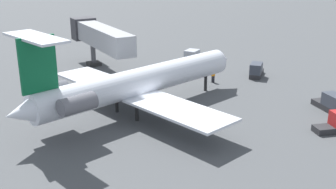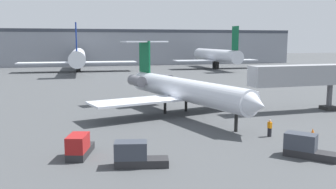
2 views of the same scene
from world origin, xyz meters
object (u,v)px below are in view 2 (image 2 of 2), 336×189
object	(u,v)px
baggage_tug_trailing	(79,147)
jet_bridge	(315,75)
ground_crew_marshaller	(270,128)
parked_airliner_centre	(216,56)
baggage_tug_spare	(136,155)
traffic_cone_near	(313,131)
regional_jet	(181,89)
baggage_tug_lead	(305,147)
parked_airliner_west_mid	(78,57)

from	to	relation	value
baggage_tug_trailing	jet_bridge	bearing A→B (deg)	21.58
ground_crew_marshaller	parked_airliner_centre	bearing A→B (deg)	71.13
baggage_tug_spare	parked_airliner_centre	size ratio (longest dim) A/B	0.13
jet_bridge	traffic_cone_near	xyz separation A→B (m)	(-7.86, -10.61, -4.46)
regional_jet	baggage_tug_trailing	distance (m)	19.68
jet_bridge	baggage_tug_lead	distance (m)	21.82
parked_airliner_centre	regional_jet	bearing A→B (deg)	-115.61
baggage_tug_lead	baggage_tug_trailing	xyz separation A→B (m)	(-17.52, 4.72, 0.00)
baggage_tug_trailing	ground_crew_marshaller	bearing A→B (deg)	5.35
ground_crew_marshaller	baggage_tug_trailing	distance (m)	18.19
ground_crew_marshaller	baggage_tug_lead	bearing A→B (deg)	-95.21
regional_jet	baggage_tug_lead	size ratio (longest dim) A/B	7.04
baggage_tug_trailing	traffic_cone_near	size ratio (longest dim) A/B	7.69
jet_bridge	parked_airliner_centre	size ratio (longest dim) A/B	0.50
jet_bridge	parked_airliner_centre	distance (m)	73.84
baggage_tug_trailing	baggage_tug_spare	xyz separation A→B (m)	(4.00, -3.39, 0.00)
ground_crew_marshaller	regional_jet	bearing A→B (deg)	111.79
jet_bridge	baggage_tug_trailing	xyz separation A→B (m)	(-30.77, -12.17, -3.90)
baggage_tug_lead	jet_bridge	bearing A→B (deg)	51.89
baggage_tug_lead	baggage_tug_spare	world-z (taller)	same
regional_jet	baggage_tug_spare	size ratio (longest dim) A/B	6.53
baggage_tug_spare	regional_jet	bearing A→B (deg)	63.59
ground_crew_marshaller	traffic_cone_near	world-z (taller)	ground_crew_marshaller
regional_jet	ground_crew_marshaller	distance (m)	14.13
ground_crew_marshaller	traffic_cone_near	distance (m)	4.84
traffic_cone_near	parked_airliner_west_mid	size ratio (longest dim) A/B	0.01
ground_crew_marshaller	baggage_tug_lead	world-z (taller)	baggage_tug_lead
jet_bridge	ground_crew_marshaller	size ratio (longest dim) A/B	9.84
baggage_tug_spare	parked_airliner_centre	xyz separation A→B (m)	(42.37, 87.73, 3.50)
baggage_tug_trailing	parked_airliner_centre	bearing A→B (deg)	61.20
ground_crew_marshaller	parked_airliner_centre	distance (m)	87.42
ground_crew_marshaller	parked_airliner_centre	size ratio (longest dim) A/B	0.05
baggage_tug_lead	parked_airliner_centre	size ratio (longest dim) A/B	0.12
baggage_tug_spare	parked_airliner_centre	bearing A→B (deg)	64.23
regional_jet	baggage_tug_lead	distance (m)	20.02
regional_jet	baggage_tug_spare	xyz separation A→B (m)	(-8.94, -18.01, -2.44)
baggage_tug_spare	parked_airliner_west_mid	world-z (taller)	parked_airliner_west_mid
regional_jet	baggage_tug_spare	bearing A→B (deg)	-116.41
jet_bridge	baggage_tug_lead	size ratio (longest dim) A/B	4.27
ground_crew_marshaller	parked_airliner_centre	xyz separation A→B (m)	(28.26, 82.65, 3.48)
baggage_tug_lead	parked_airliner_west_mid	xyz separation A→B (m)	(-15.67, 88.50, 3.62)
ground_crew_marshaller	jet_bridge	bearing A→B (deg)	39.60
baggage_tug_trailing	traffic_cone_near	distance (m)	22.97
jet_bridge	traffic_cone_near	bearing A→B (deg)	-126.54
baggage_tug_lead	baggage_tug_spare	xyz separation A→B (m)	(-13.52, 1.33, 0.00)
baggage_tug_spare	parked_airliner_west_mid	size ratio (longest dim) A/B	0.10
baggage_tug_trailing	parked_airliner_centre	xyz separation A→B (m)	(46.36, 84.35, 3.50)
regional_jet	parked_airliner_centre	bearing A→B (deg)	64.39
baggage_tug_lead	baggage_tug_spare	bearing A→B (deg)	174.38
regional_jet	parked_airliner_west_mid	xyz separation A→B (m)	(-11.09, 69.17, 1.18)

